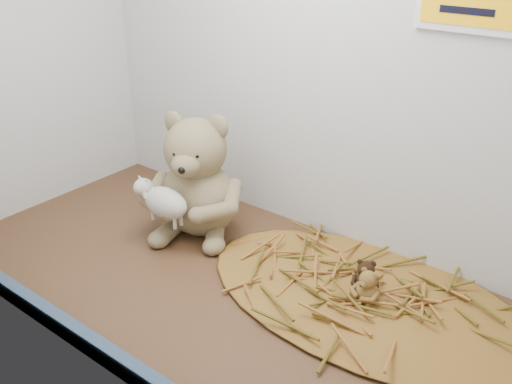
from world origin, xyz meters
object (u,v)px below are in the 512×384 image
Objects in this scene: mini_teddy_tan at (368,285)px; mini_teddy_brown at (366,274)px; main_teddy at (197,174)px; toy_lamb at (166,203)px.

mini_teddy_brown is at bearing 134.38° from mini_teddy_tan.
main_teddy reaches higher than mini_teddy_tan.
mini_teddy_tan is at bearing -81.11° from mini_teddy_brown.
main_teddy is 10.61cm from toy_lamb.
toy_lamb is 45.86cm from mini_teddy_tan.
mini_teddy_tan is (44.78, -2.26, -9.30)cm from main_teddy.
main_teddy is at bearing 154.83° from mini_teddy_brown.
toy_lamb is at bearing -160.75° from mini_teddy_tan.
mini_teddy_brown is at bearing 14.27° from toy_lamb.
toy_lamb reaches higher than mini_teddy_tan.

